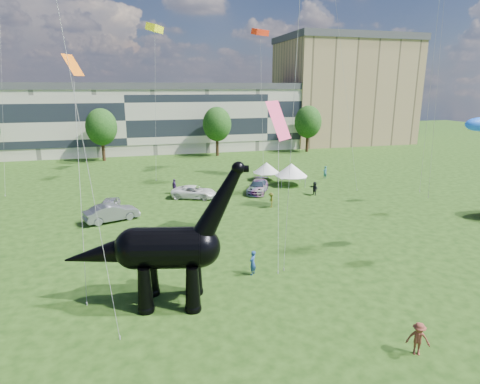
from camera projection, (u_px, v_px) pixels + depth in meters
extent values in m
plane|color=#16330C|center=(277.00, 311.00, 22.88)|extent=(220.00, 220.00, 0.00)
cube|color=beige|center=(126.00, 121.00, 77.12)|extent=(78.00, 11.00, 12.00)
cube|color=tan|center=(343.00, 93.00, 90.92)|extent=(28.00, 18.00, 22.00)
cylinder|color=#382314|center=(104.00, 152.00, 68.82)|extent=(0.56, 0.56, 3.20)
ellipsoid|color=#14380F|center=(101.00, 124.00, 67.62)|extent=(5.20, 5.20, 6.24)
cylinder|color=#382314|center=(217.00, 147.00, 73.94)|extent=(0.56, 0.56, 3.20)
ellipsoid|color=#14380F|center=(217.00, 121.00, 72.74)|extent=(5.20, 5.20, 6.24)
cylinder|color=#382314|center=(307.00, 144.00, 78.55)|extent=(0.56, 0.56, 3.20)
ellipsoid|color=#14380F|center=(308.00, 119.00, 77.34)|extent=(5.20, 5.20, 6.24)
cone|color=black|center=(145.00, 290.00, 22.49)|extent=(1.11, 1.11, 2.67)
sphere|color=black|center=(146.00, 309.00, 22.79)|extent=(0.98, 0.98, 0.98)
cone|color=black|center=(151.00, 274.00, 24.38)|extent=(1.11, 1.11, 2.67)
sphere|color=black|center=(152.00, 292.00, 24.68)|extent=(0.98, 0.98, 0.98)
cone|color=black|center=(193.00, 289.00, 22.59)|extent=(1.11, 1.11, 2.67)
sphere|color=black|center=(193.00, 308.00, 22.89)|extent=(0.98, 0.98, 0.98)
cone|color=black|center=(195.00, 274.00, 24.48)|extent=(1.11, 1.11, 2.67)
sphere|color=black|center=(196.00, 291.00, 24.78)|extent=(0.98, 0.98, 0.98)
cylinder|color=black|center=(168.00, 248.00, 22.94)|extent=(4.18, 3.19, 2.40)
sphere|color=black|center=(135.00, 248.00, 22.87)|extent=(2.40, 2.40, 2.40)
sphere|color=black|center=(201.00, 247.00, 23.01)|extent=(2.31, 2.31, 2.31)
cone|color=black|center=(219.00, 204.00, 22.40)|extent=(3.57, 2.06, 4.71)
sphere|color=black|center=(238.00, 168.00, 21.92)|extent=(0.75, 0.75, 0.75)
cylinder|color=black|center=(243.00, 169.00, 21.94)|extent=(0.70, 0.52, 0.39)
cone|color=black|center=(103.00, 254.00, 22.88)|extent=(5.01, 2.89, 2.61)
imported|color=silver|center=(109.00, 206.00, 40.67)|extent=(2.44, 4.43, 1.43)
imported|color=slate|center=(112.00, 213.00, 38.01)|extent=(5.32, 3.37, 1.66)
imported|color=white|center=(194.00, 192.00, 45.90)|extent=(5.62, 4.18, 1.42)
imported|color=#595960|center=(258.00, 187.00, 48.27)|extent=(4.20, 5.51, 1.49)
cube|color=silver|center=(266.00, 173.00, 54.61)|extent=(3.03, 3.03, 0.11)
cone|color=silver|center=(266.00, 167.00, 54.42)|extent=(3.83, 3.83, 1.40)
cylinder|color=#999999|center=(261.00, 179.00, 53.12)|extent=(0.06, 0.06, 1.03)
cylinder|color=#999999|center=(279.00, 178.00, 54.00)|extent=(0.06, 0.06, 1.03)
cylinder|color=#999999|center=(254.00, 175.00, 55.49)|extent=(0.06, 0.06, 1.03)
cylinder|color=#999999|center=(271.00, 174.00, 56.37)|extent=(0.06, 0.06, 1.03)
cube|color=white|center=(291.00, 176.00, 51.85)|extent=(3.81, 3.81, 0.13)
cone|color=white|center=(291.00, 170.00, 51.63)|extent=(4.83, 4.83, 1.61)
cylinder|color=#999999|center=(281.00, 183.00, 50.45)|extent=(0.06, 0.06, 1.18)
cylinder|color=#999999|center=(305.00, 183.00, 50.64)|extent=(0.06, 0.06, 1.18)
cylinder|color=#999999|center=(278.00, 178.00, 53.36)|extent=(0.06, 0.06, 1.18)
cylinder|color=#999999|center=(300.00, 178.00, 53.55)|extent=(0.06, 0.06, 1.18)
imported|color=olive|center=(271.00, 200.00, 42.38)|extent=(0.77, 1.12, 1.60)
imported|color=black|center=(314.00, 188.00, 47.22)|extent=(0.71, 1.55, 1.61)
imported|color=teal|center=(325.00, 172.00, 55.64)|extent=(0.73, 0.58, 1.76)
imported|color=navy|center=(253.00, 263.00, 27.12)|extent=(0.72, 0.74, 1.71)
imported|color=brown|center=(418.00, 339.00, 18.98)|extent=(1.24, 1.08, 1.67)
imported|color=#4A2C64|center=(174.00, 186.00, 47.69)|extent=(0.73, 1.14, 1.80)
cube|color=red|center=(260.00, 32.00, 51.13)|extent=(2.54, 2.08, 0.91)
plane|color=orange|center=(73.00, 65.00, 24.76)|extent=(1.42, 1.69, 1.30)
cube|color=#EEF314|center=(155.00, 28.00, 52.56)|extent=(2.61, 3.23, 1.17)
ellipsoid|color=blue|center=(480.00, 124.00, 27.25)|extent=(2.05, 2.63, 0.94)
plane|color=#E33F6B|center=(279.00, 120.00, 31.41)|extent=(3.19, 3.18, 2.98)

